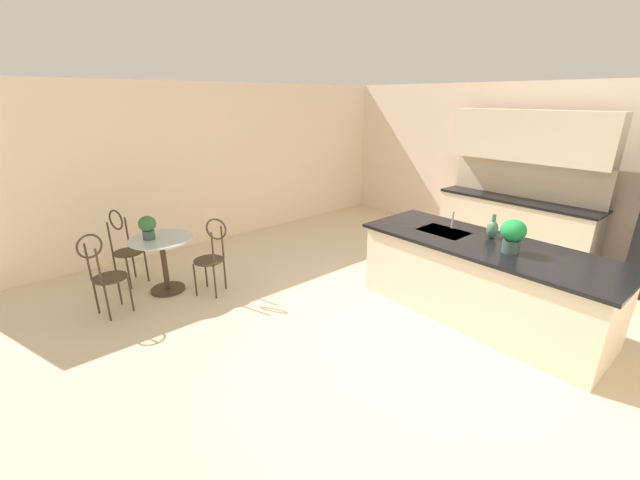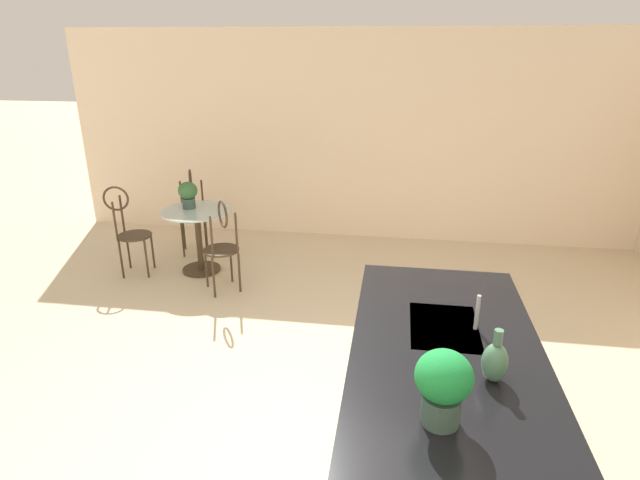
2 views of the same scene
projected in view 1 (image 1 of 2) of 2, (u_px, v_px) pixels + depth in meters
ground_plane at (411, 330)px, 4.45m from camera, size 40.00×40.00×0.00m
wall_back at (561, 172)px, 6.24m from camera, size 9.00×0.12×2.70m
wall_left_window at (221, 163)px, 7.03m from camera, size 0.12×7.80×2.70m
kitchen_island at (481, 280)px, 4.60m from camera, size 2.80×1.06×0.92m
back_counter_run at (514, 224)px, 6.54m from camera, size 2.44×0.64×1.52m
upper_cabinet_run at (528, 136)px, 6.04m from camera, size 2.40×0.36×0.76m
bistro_table at (164, 260)px, 5.22m from camera, size 0.80×0.80×0.74m
chair_near_window at (124, 244)px, 5.42m from camera, size 0.52×0.49×1.04m
chair_by_island at (212, 253)px, 5.11m from camera, size 0.53×0.53×1.04m
chair_toward_desk at (103, 270)px, 4.59m from camera, size 0.45×0.51×1.04m
sink_faucet at (453, 220)px, 4.91m from camera, size 0.02×0.02×0.22m
potted_plant_on_table at (148, 226)px, 5.05m from camera, size 0.22×0.22×0.30m
potted_plant_counter_near at (513, 234)px, 4.11m from camera, size 0.25×0.25×0.36m
vase_on_counter at (492, 229)px, 4.57m from camera, size 0.13×0.13×0.29m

